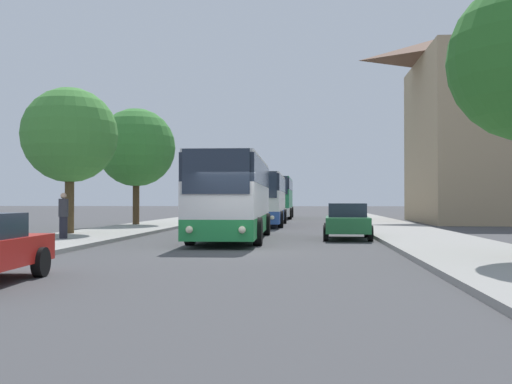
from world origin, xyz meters
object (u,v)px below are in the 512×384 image
Objects in this scene: parked_car_right_near at (347,221)px; pedestrian_waiting_far at (63,215)px; bus_front at (233,197)px; tree_left_far at (136,148)px; tree_left_near at (70,135)px; bus_rear at (277,197)px; bus_middle at (263,198)px.

parked_car_right_near is 11.21m from pedestrian_waiting_far.
tree_left_far is at bearing 121.91° from bus_front.
bus_front is 13.83m from tree_left_far.
bus_front reaches higher than pedestrian_waiting_far.
tree_left_near is (-7.41, 1.27, 2.71)m from bus_front.
bus_rear is at bearing 69.88° from pedestrian_waiting_far.
tree_left_near is at bearing 100.46° from pedestrian_waiting_far.
bus_middle is 8.51m from tree_left_far.
bus_middle is 14.85m from tree_left_near.
bus_middle is (0.19, 13.73, -0.03)m from bus_front.
parked_car_right_near is (4.45, -13.10, -0.96)m from bus_middle.
bus_rear is 19.60m from tree_left_far.
parked_car_right_near is at bearing 6.61° from bus_front.
bus_middle is at bearing -90.40° from bus_rear.
bus_front is 1.55× the size of tree_left_far.
parked_car_right_near is 0.64× the size of tree_left_near.
pedestrian_waiting_far is (-6.41, -31.45, -0.88)m from bus_rear.
bus_middle reaches higher than parked_car_right_near.
pedestrian_waiting_far is at bearing -160.66° from bus_front.
parked_car_right_near is 16.55m from tree_left_far.
tree_left_far is at bearing 86.38° from pedestrian_waiting_far.
tree_left_near is at bearing 169.08° from bus_front.
bus_front is 29.14m from bus_rear.
tree_left_far reaches higher than tree_left_near.
tree_left_near reaches higher than bus_rear.
tree_left_near reaches higher than pedestrian_waiting_far.
bus_middle is at bearing 88.06° from bus_front.
tree_left_far reaches higher than parked_car_right_near.
bus_front is 4.78m from parked_car_right_near.
tree_left_near reaches higher than bus_front.
tree_left_near is at bearing -105.57° from bus_rear.
pedestrian_waiting_far reaches higher than parked_car_right_near.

